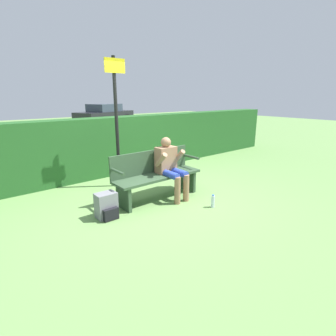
{
  "coord_description": "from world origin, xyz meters",
  "views": [
    {
      "loc": [
        -2.79,
        -3.68,
        1.88
      ],
      "look_at": [
        0.15,
        -0.1,
        0.59
      ],
      "focal_mm": 28.0,
      "sensor_mm": 36.0,
      "label": 1
    }
  ],
  "objects": [
    {
      "name": "park_bench",
      "position": [
        0.0,
        0.07,
        0.46
      ],
      "size": [
        1.73,
        0.47,
        0.89
      ],
      "color": "#334C33",
      "rests_on": "ground"
    },
    {
      "name": "hedge_back",
      "position": [
        0.0,
        2.07,
        0.69
      ],
      "size": [
        12.0,
        0.51,
        1.38
      ],
      "color": "#235623",
      "rests_on": "ground"
    },
    {
      "name": "person_seated",
      "position": [
        0.22,
        -0.07,
        0.63
      ],
      "size": [
        0.52,
        0.62,
        1.14
      ],
      "color": "#997051",
      "rests_on": "ground"
    },
    {
      "name": "water_bottle",
      "position": [
        0.49,
        -0.92,
        0.11
      ],
      "size": [
        0.06,
        0.06,
        0.23
      ],
      "color": "silver",
      "rests_on": "ground"
    },
    {
      "name": "parked_car",
      "position": [
        5.29,
        12.83,
        0.63
      ],
      "size": [
        4.42,
        3.01,
        1.32
      ],
      "rotation": [
        0.0,
        0.0,
        0.36
      ],
      "color": "black",
      "rests_on": "ground"
    },
    {
      "name": "signpost",
      "position": [
        -0.2,
        1.1,
        1.5
      ],
      "size": [
        0.43,
        0.09,
        2.61
      ],
      "color": "black",
      "rests_on": "ground"
    },
    {
      "name": "backpack",
      "position": [
        -1.11,
        -0.11,
        0.19
      ],
      "size": [
        0.32,
        0.3,
        0.41
      ],
      "color": "slate",
      "rests_on": "ground"
    },
    {
      "name": "ground_plane",
      "position": [
        0.0,
        0.0,
        0.0
      ],
      "size": [
        40.0,
        40.0,
        0.0
      ],
      "primitive_type": "plane",
      "color": "#668E4C"
    }
  ]
}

